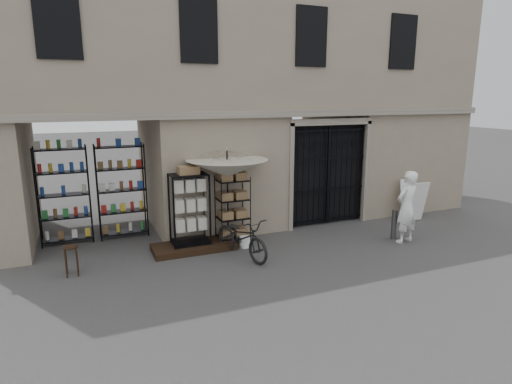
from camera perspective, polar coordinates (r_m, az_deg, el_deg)
name	(u,v)px	position (r m, az deg, el deg)	size (l,w,h in m)	color
ground	(310,257)	(10.24, 7.27, -8.60)	(80.00, 80.00, 0.00)	black
main_building	(247,68)	(13.18, -1.23, 16.17)	(14.00, 4.00, 9.00)	gray
shop_recess	(96,187)	(11.25, -20.58, 0.58)	(3.00, 1.70, 3.00)	black
shop_shelving	(94,193)	(11.79, -20.84, -0.16)	(2.70, 0.50, 2.50)	black
iron_gate	(325,173)	(12.60, 9.18, 2.46)	(2.50, 0.21, 3.00)	black
step_platform	(194,247)	(10.71, -8.29, -7.24)	(2.00, 0.90, 0.15)	black
display_cabinet	(190,213)	(10.49, -8.83, -2.78)	(0.91, 0.60, 1.89)	black
wire_rack	(233,210)	(10.92, -3.13, -2.46)	(0.91, 0.78, 1.74)	black
market_umbrella	(227,164)	(10.56, -3.87, 3.80)	(1.90, 1.93, 2.88)	black
white_bucket	(245,242)	(10.77, -1.52, -6.67)	(0.28, 0.28, 0.27)	white
bicycle	(242,257)	(10.20, -1.88, -8.60)	(0.64, 0.97, 1.85)	black
wooden_stool	(72,260)	(9.86, -23.38, -8.34)	(0.40, 0.40, 0.65)	black
steel_bollard	(394,224)	(11.87, 17.94, -4.14)	(0.14, 0.14, 0.78)	#535457
shopkeeper	(404,242)	(11.82, 19.11, -6.29)	(0.68, 1.87, 0.45)	white
easel_sign	(413,200)	(13.74, 20.24, -1.05)	(0.62, 0.70, 1.21)	silver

